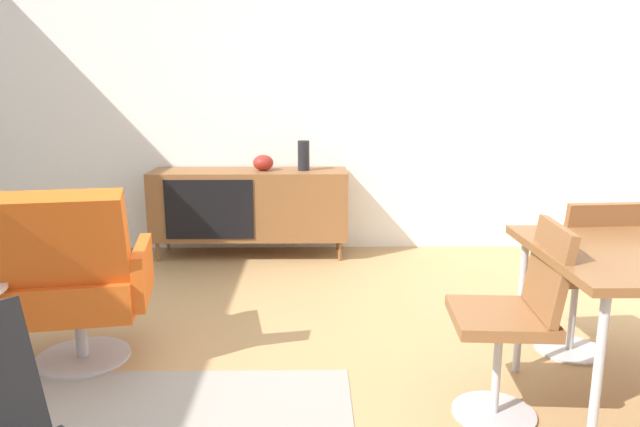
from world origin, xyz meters
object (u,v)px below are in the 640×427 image
object	(u,v)px
sideboard	(250,204)
dining_chair_back_left	(584,271)
lounge_chair_red	(72,278)
vase_cobalt	(304,156)
dining_chair_near_window	(516,313)
vase_sculptural_dark	(263,163)

from	to	relation	value
sideboard	dining_chair_back_left	bearing A→B (deg)	-44.75
sideboard	lounge_chair_red	world-z (taller)	lounge_chair_red
vase_cobalt	dining_chair_near_window	size ratio (longest dim) A/B	0.28
vase_sculptural_dark	lounge_chair_red	world-z (taller)	lounge_chair_red
vase_sculptural_dark	lounge_chair_red	size ratio (longest dim) A/B	0.18
sideboard	vase_cobalt	xyz separation A→B (m)	(0.45, 0.00, 0.40)
sideboard	dining_chair_back_left	distance (m)	2.70
sideboard	vase_cobalt	bearing A→B (deg)	0.24
vase_sculptural_dark	lounge_chair_red	xyz separation A→B (m)	(-0.79, -1.97, -0.32)
dining_chair_back_left	lounge_chair_red	size ratio (longest dim) A/B	0.90
vase_cobalt	sideboard	bearing A→B (deg)	-179.76
vase_cobalt	lounge_chair_red	xyz separation A→B (m)	(-1.12, -1.97, -0.37)
dining_chair_near_window	lounge_chair_red	bearing A→B (deg)	166.42
vase_cobalt	vase_sculptural_dark	size ratio (longest dim) A/B	1.45
sideboard	vase_cobalt	size ratio (longest dim) A/B	6.58
vase_cobalt	dining_chair_back_left	xyz separation A→B (m)	(1.47, -1.90, -0.37)
dining_chair_back_left	dining_chair_near_window	distance (m)	0.78
vase_sculptural_dark	dining_chair_near_window	xyz separation A→B (m)	(1.25, -2.46, -0.31)
sideboard	dining_chair_back_left	size ratio (longest dim) A/B	1.87
sideboard	vase_sculptural_dark	xyz separation A→B (m)	(0.12, 0.00, 0.34)
dining_chair_back_left	lounge_chair_red	distance (m)	2.59
vase_sculptural_dark	dining_chair_near_window	size ratio (longest dim) A/B	0.20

